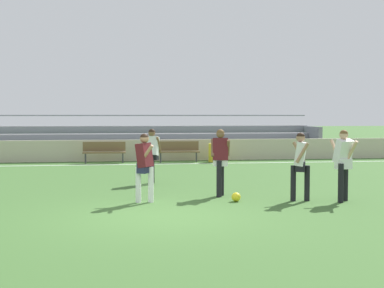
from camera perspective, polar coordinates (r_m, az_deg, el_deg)
ground_plane at (r=11.06m, az=-3.16°, el=-7.64°), size 160.00×160.00×0.00m
field_line_sideline at (r=22.39m, az=-5.67°, el=-2.15°), size 44.00×0.12×0.01m
sideline_wall at (r=24.03m, az=-5.85°, el=-0.67°), size 48.00×0.16×0.94m
bleacher_stand at (r=25.99m, az=-10.23°, el=0.39°), size 21.68×2.60×2.05m
bench_far_left at (r=23.30m, az=-1.45°, el=-0.59°), size 1.80×0.40×0.90m
bench_near_wall_gap at (r=23.15m, az=-9.27°, el=-0.65°), size 1.80×0.40×0.90m
trash_bin at (r=23.44m, az=2.48°, el=-0.92°), size 0.59×0.59×0.80m
player_white_overlapping at (r=13.08m, az=11.40°, el=-1.72°), size 0.47×0.61×1.64m
player_dark_challenging at (r=13.57m, az=3.02°, el=-1.31°), size 0.52×0.50×1.70m
player_white_pressing_high at (r=13.21m, az=15.73°, el=-1.52°), size 0.46×0.67×1.71m
player_white_on_ball at (r=16.08m, az=-4.27°, el=-0.76°), size 0.60×0.45×1.64m
player_dark_deep_cover at (r=12.66m, az=-5.05°, el=-1.88°), size 0.46×0.68×1.62m
soccer_ball at (r=12.87m, az=4.68°, el=-5.61°), size 0.22×0.22×0.22m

